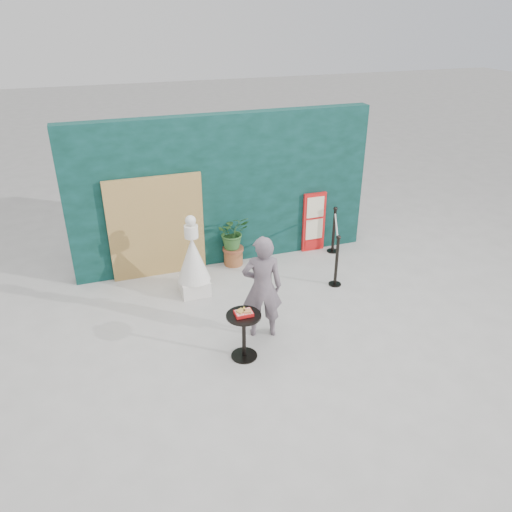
% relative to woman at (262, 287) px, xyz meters
% --- Properties ---
extents(ground, '(60.00, 60.00, 0.00)m').
position_rel_woman_xyz_m(ground, '(0.17, -0.41, -0.87)').
color(ground, '#ADAAA5').
rests_on(ground, ground).
extents(back_wall, '(6.00, 0.30, 3.00)m').
position_rel_woman_xyz_m(back_wall, '(0.17, 2.74, 0.63)').
color(back_wall, black).
rests_on(back_wall, ground).
extents(bamboo_fence, '(1.80, 0.08, 2.00)m').
position_rel_woman_xyz_m(bamboo_fence, '(-1.23, 2.53, 0.13)').
color(bamboo_fence, tan).
rests_on(bamboo_fence, ground).
extents(woman, '(0.71, 0.56, 1.73)m').
position_rel_woman_xyz_m(woman, '(0.00, 0.00, 0.00)').
color(woman, '#695A61').
rests_on(woman, ground).
extents(menu_board, '(0.50, 0.07, 1.30)m').
position_rel_woman_xyz_m(menu_board, '(2.07, 2.55, -0.22)').
color(menu_board, red).
rests_on(menu_board, ground).
extents(statue, '(0.60, 0.60, 1.54)m').
position_rel_woman_xyz_m(statue, '(-0.75, 1.61, -0.24)').
color(statue, white).
rests_on(statue, ground).
extents(cafe_table, '(0.52, 0.52, 0.75)m').
position_rel_woman_xyz_m(cafe_table, '(-0.45, -0.47, -0.37)').
color(cafe_table, black).
rests_on(cafe_table, ground).
extents(food_basket, '(0.26, 0.19, 0.11)m').
position_rel_woman_xyz_m(food_basket, '(-0.45, -0.47, -0.08)').
color(food_basket, red).
rests_on(food_basket, cafe_table).
extents(planter, '(0.64, 0.55, 1.08)m').
position_rel_woman_xyz_m(planter, '(0.25, 2.47, -0.24)').
color(planter, brown).
rests_on(planter, ground).
extents(stanchion_barrier, '(0.84, 1.54, 1.03)m').
position_rel_woman_xyz_m(stanchion_barrier, '(2.14, 1.68, -0.37)').
color(stanchion_barrier, black).
rests_on(stanchion_barrier, ground).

